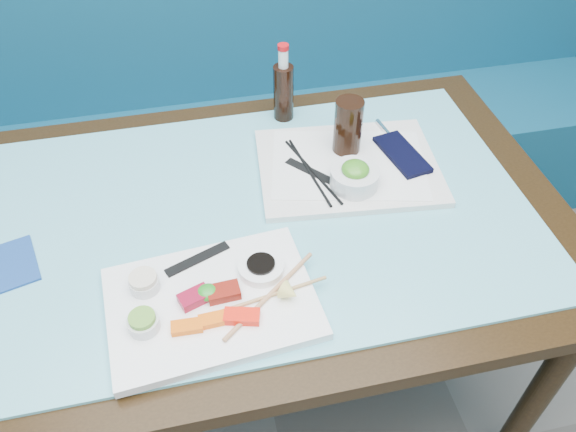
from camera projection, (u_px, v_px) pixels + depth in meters
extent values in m
cube|color=navy|center=(227.00, 173.00, 2.16)|extent=(3.00, 0.55, 0.45)
cube|color=navy|center=(208.00, 30.00, 1.97)|extent=(3.00, 0.12, 0.95)
cube|color=black|center=(258.00, 221.00, 1.27)|extent=(1.40, 0.90, 0.04)
cylinder|color=black|center=(539.00, 394.00, 1.38)|extent=(0.06, 0.06, 0.71)
cylinder|color=black|center=(39.00, 253.00, 1.70)|extent=(0.06, 0.06, 0.71)
cylinder|color=black|center=(424.00, 194.00, 1.88)|extent=(0.06, 0.06, 0.71)
cube|color=#65BACA|center=(257.00, 214.00, 1.25)|extent=(1.22, 0.76, 0.01)
cube|color=white|center=(212.00, 303.00, 1.06)|extent=(0.41, 0.31, 0.02)
cube|color=#F75F09|center=(187.00, 327.00, 1.01)|extent=(0.06, 0.03, 0.01)
cube|color=#FB600A|center=(214.00, 319.00, 1.02)|extent=(0.06, 0.03, 0.01)
cube|color=#FF1C0A|center=(242.00, 316.00, 1.02)|extent=(0.07, 0.05, 0.02)
cube|color=maroon|center=(195.00, 297.00, 1.05)|extent=(0.07, 0.05, 0.02)
cube|color=maroon|center=(224.00, 292.00, 1.06)|extent=(0.06, 0.04, 0.02)
ellipsoid|color=#20841E|center=(207.00, 292.00, 1.05)|extent=(0.06, 0.05, 0.02)
cylinder|color=silver|center=(144.00, 323.00, 1.01)|extent=(0.07, 0.07, 0.02)
cylinder|color=#609D32|center=(142.00, 318.00, 0.99)|extent=(0.06, 0.06, 0.01)
cylinder|color=silver|center=(145.00, 284.00, 1.07)|extent=(0.06, 0.06, 0.02)
cylinder|color=beige|center=(143.00, 278.00, 1.06)|extent=(0.07, 0.07, 0.01)
cylinder|color=white|center=(261.00, 267.00, 1.10)|extent=(0.10, 0.10, 0.02)
cylinder|color=black|center=(261.00, 264.00, 1.09)|extent=(0.06, 0.06, 0.01)
cone|color=#FFEF78|center=(290.00, 293.00, 1.04)|extent=(0.05, 0.05, 0.04)
cube|color=black|center=(198.00, 259.00, 1.13)|extent=(0.14, 0.07, 0.00)
cylinder|color=tan|center=(270.00, 295.00, 1.06)|extent=(0.20, 0.17, 0.01)
cylinder|color=tan|center=(275.00, 294.00, 1.06)|extent=(0.21, 0.04, 0.01)
cube|color=silver|center=(348.00, 167.00, 1.35)|extent=(0.46, 0.36, 0.02)
cube|color=white|center=(348.00, 164.00, 1.34)|extent=(0.41, 0.33, 0.00)
cylinder|color=silver|center=(354.00, 178.00, 1.27)|extent=(0.15, 0.15, 0.04)
ellipsoid|color=#3C871F|center=(355.00, 169.00, 1.25)|extent=(0.08, 0.08, 0.03)
cylinder|color=black|center=(348.00, 126.00, 1.33)|extent=(0.08, 0.08, 0.14)
cube|color=black|center=(402.00, 154.00, 1.36)|extent=(0.10, 0.18, 0.01)
cylinder|color=white|center=(385.00, 130.00, 1.43)|extent=(0.02, 0.09, 0.01)
cylinder|color=black|center=(309.00, 172.00, 1.32)|extent=(0.04, 0.25, 0.01)
cylinder|color=black|center=(313.00, 171.00, 1.32)|extent=(0.08, 0.25, 0.01)
cube|color=black|center=(311.00, 172.00, 1.32)|extent=(0.11, 0.12, 0.00)
cylinder|color=black|center=(284.00, 93.00, 1.45)|extent=(0.06, 0.06, 0.15)
cylinder|color=white|center=(283.00, 58.00, 1.38)|extent=(0.03, 0.03, 0.05)
cylinder|color=red|center=(283.00, 47.00, 1.36)|extent=(0.03, 0.03, 0.01)
cube|color=navy|center=(2.00, 268.00, 1.13)|extent=(0.16, 0.16, 0.01)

